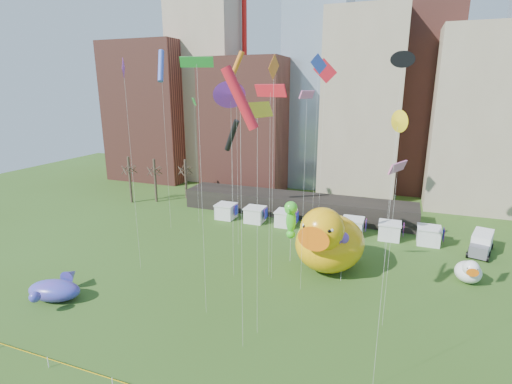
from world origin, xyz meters
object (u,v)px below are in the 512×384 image
at_px(big_duck, 328,240).
at_px(seahorse_purple, 343,246).
at_px(whale_inflatable, 55,289).
at_px(seahorse_green, 291,217).
at_px(small_duck, 469,271).
at_px(box_truck, 481,243).

relative_size(big_duck, seahorse_purple, 1.95).
distance_m(big_duck, whale_inflatable, 28.93).
bearing_deg(whale_inflatable, seahorse_purple, 15.07).
relative_size(seahorse_green, whale_inflatable, 1.12).
bearing_deg(small_duck, seahorse_green, -176.55).
bearing_deg(seahorse_green, small_duck, 10.20).
height_order(seahorse_purple, box_truck, seahorse_purple).
relative_size(seahorse_purple, box_truck, 0.92).
bearing_deg(big_duck, box_truck, 43.16).
distance_m(small_duck, box_truck, 9.86).
xyz_separation_m(seahorse_purple, box_truck, (15.61, 14.03, -2.82)).
relative_size(big_duck, whale_inflatable, 1.64).
height_order(seahorse_green, seahorse_purple, seahorse_green).
bearing_deg(big_duck, whale_inflatable, -138.23).
xyz_separation_m(seahorse_purple, whale_inflatable, (-26.04, -13.69, -3.03)).
bearing_deg(whale_inflatable, big_duck, 20.39).
distance_m(small_duck, seahorse_purple, 13.97).
bearing_deg(small_duck, whale_inflatable, -156.56).
distance_m(seahorse_green, whale_inflatable, 25.97).
bearing_deg(box_truck, small_duck, -90.50).
relative_size(small_duck, seahorse_green, 0.49).
xyz_separation_m(big_duck, seahorse_purple, (1.89, -2.03, 0.36)).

